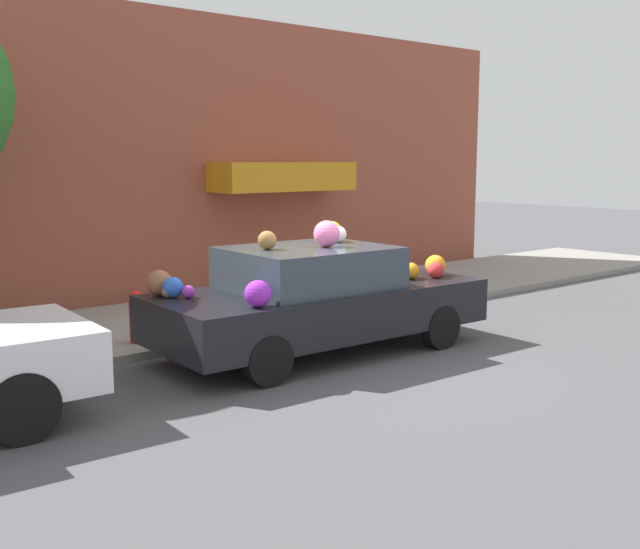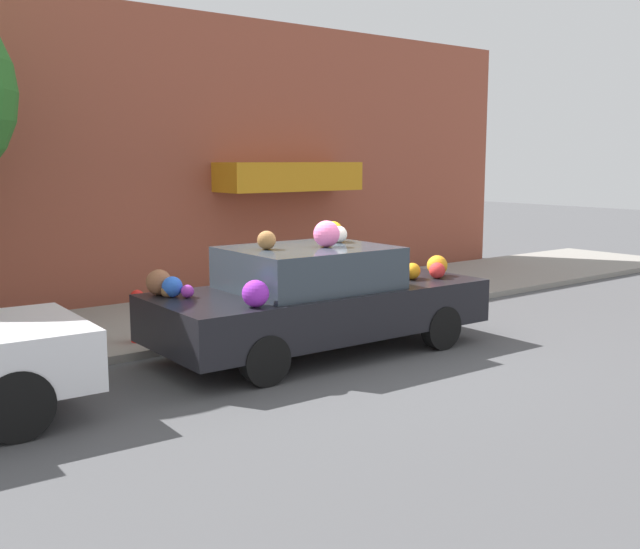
# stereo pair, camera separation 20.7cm
# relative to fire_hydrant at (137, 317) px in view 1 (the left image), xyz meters

# --- Properties ---
(ground_plane) EXTENTS (60.00, 60.00, 0.00)m
(ground_plane) POSITION_rel_fire_hydrant_xyz_m (1.82, -1.61, -0.45)
(ground_plane) COLOR #4C4C4F
(sidewalk_curb) EXTENTS (24.00, 3.20, 0.10)m
(sidewalk_curb) POSITION_rel_fire_hydrant_xyz_m (1.82, 1.09, -0.40)
(sidewalk_curb) COLOR gray
(sidewalk_curb) RESTS_ON ground
(building_facade) EXTENTS (18.00, 1.20, 5.15)m
(building_facade) POSITION_rel_fire_hydrant_xyz_m (1.95, 3.31, 2.11)
(building_facade) COLOR #9E4C38
(building_facade) RESTS_ON ground
(fire_hydrant) EXTENTS (0.20, 0.20, 0.70)m
(fire_hydrant) POSITION_rel_fire_hydrant_xyz_m (0.00, 0.00, 0.00)
(fire_hydrant) COLOR red
(fire_hydrant) RESTS_ON sidewalk_curb
(art_car) EXTENTS (4.50, 1.97, 1.74)m
(art_car) POSITION_rel_fire_hydrant_xyz_m (1.77, -1.59, 0.28)
(art_car) COLOR black
(art_car) RESTS_ON ground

